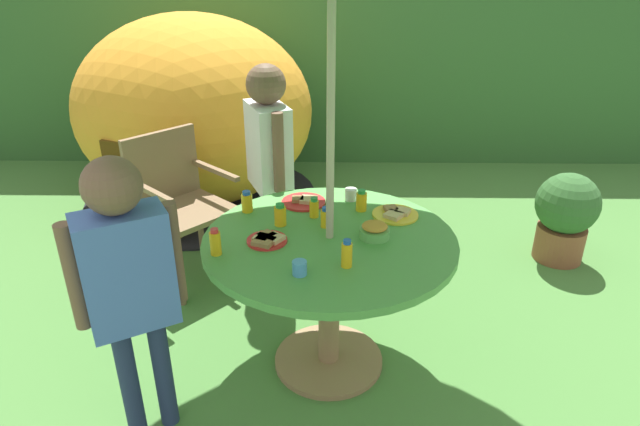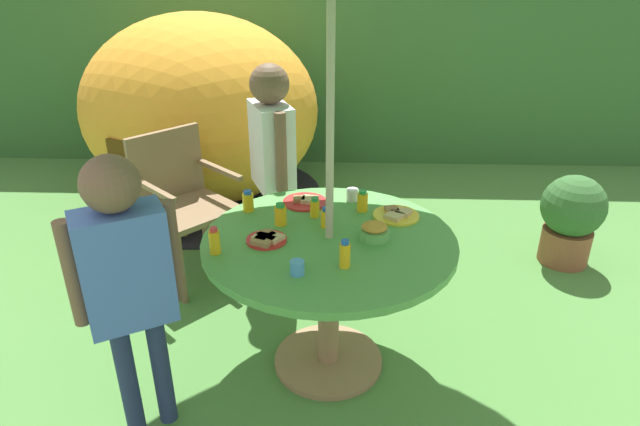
{
  "view_description": "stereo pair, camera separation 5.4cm",
  "coord_description": "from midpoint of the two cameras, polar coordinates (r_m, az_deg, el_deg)",
  "views": [
    {
      "loc": [
        -0.01,
        -2.23,
        1.94
      ],
      "look_at": [
        -0.05,
        0.09,
        0.83
      ],
      "focal_mm": 30.24,
      "sensor_mm": 36.0,
      "label": 1
    },
    {
      "loc": [
        0.04,
        -2.23,
        1.94
      ],
      "look_at": [
        -0.05,
        0.09,
        0.83
      ],
      "focal_mm": 30.24,
      "sensor_mm": 36.0,
      "label": 2
    }
  ],
  "objects": [
    {
      "name": "plate_mid_right",
      "position": [
        2.87,
        -2.26,
        1.24
      ],
      "size": [
        0.23,
        0.23,
        0.03
      ],
      "color": "red",
      "rests_on": "garden_table"
    },
    {
      "name": "juice_bottle_near_right",
      "position": [
        2.7,
        -1.2,
        0.53
      ],
      "size": [
        0.05,
        0.05,
        0.1
      ],
      "color": "yellow",
      "rests_on": "garden_table"
    },
    {
      "name": "dome_tent",
      "position": [
        4.68,
        -13.47,
        10.4
      ],
      "size": [
        2.44,
        2.44,
        1.55
      ],
      "rotation": [
        0.0,
        0.0,
        -0.25
      ],
      "color": "orange",
      "rests_on": "ground_plane"
    },
    {
      "name": "plate_far_right",
      "position": [
        2.75,
        7.42,
        -0.09
      ],
      "size": [
        0.23,
        0.23,
        0.03
      ],
      "color": "yellow",
      "rests_on": "garden_table"
    },
    {
      "name": "juice_bottle_back_edge",
      "position": [
        2.41,
        -11.65,
        -3.07
      ],
      "size": [
        0.05,
        0.05,
        0.13
      ],
      "color": "yellow",
      "rests_on": "garden_table"
    },
    {
      "name": "plate_mid_left",
      "position": [
        2.49,
        -6.26,
        -2.8
      ],
      "size": [
        0.19,
        0.19,
        0.03
      ],
      "color": "red",
      "rests_on": "garden_table"
    },
    {
      "name": "child_in_blue_shirt",
      "position": [
        2.25,
        -20.4,
        -5.75
      ],
      "size": [
        0.39,
        0.33,
        1.3
      ],
      "rotation": [
        0.0,
        0.0,
        0.51
      ],
      "color": "navy",
      "rests_on": "ground_plane"
    },
    {
      "name": "cup_near",
      "position": [
        2.23,
        -2.88,
        -5.83
      ],
      "size": [
        0.06,
        0.06,
        0.06
      ],
      "primitive_type": "cylinder",
      "color": "#4C99D8",
      "rests_on": "garden_table"
    },
    {
      "name": "cup_far",
      "position": [
        2.9,
        2.75,
        1.98
      ],
      "size": [
        0.06,
        0.06,
        0.07
      ],
      "primitive_type": "cylinder",
      "color": "white",
      "rests_on": "garden_table"
    },
    {
      "name": "wooden_chair",
      "position": [
        3.56,
        -15.31,
        1.66
      ],
      "size": [
        0.71,
        0.71,
        0.95
      ],
      "rotation": [
        0.0,
        0.0,
        0.82
      ],
      "color": "brown",
      "rests_on": "ground_plane"
    },
    {
      "name": "hedge_backdrop",
      "position": [
        5.74,
        0.72,
        14.45
      ],
      "size": [
        9.0,
        0.7,
        1.66
      ],
      "primitive_type": "cube",
      "color": "#33602D",
      "rests_on": "ground_plane"
    },
    {
      "name": "juice_bottle_center_back",
      "position": [
        2.63,
        -4.82,
        -0.23
      ],
      "size": [
        0.06,
        0.06,
        0.11
      ],
      "color": "yellow",
      "rests_on": "garden_table"
    },
    {
      "name": "child_in_white_shirt",
      "position": [
        3.32,
        -5.93,
        6.93
      ],
      "size": [
        0.32,
        0.44,
        1.39
      ],
      "rotation": [
        0.0,
        0.0,
        -1.18
      ],
      "color": "navy",
      "rests_on": "ground_plane"
    },
    {
      "name": "juice_bottle_center_front",
      "position": [
        2.6,
        0.0,
        -0.51
      ],
      "size": [
        0.05,
        0.05,
        0.1
      ],
      "color": "yellow",
      "rests_on": "garden_table"
    },
    {
      "name": "snack_bowl",
      "position": [
        2.52,
        5.19,
        -1.9
      ],
      "size": [
        0.14,
        0.14,
        0.08
      ],
      "color": "#66B259",
      "rests_on": "garden_table"
    },
    {
      "name": "potted_plant",
      "position": [
        4.03,
        24.18,
        -0.11
      ],
      "size": [
        0.42,
        0.42,
        0.64
      ],
      "color": "brown",
      "rests_on": "ground_plane"
    },
    {
      "name": "juice_bottle_near_left",
      "position": [
        2.78,
        3.85,
        1.28
      ],
      "size": [
        0.06,
        0.06,
        0.11
      ],
      "color": "yellow",
      "rests_on": "garden_table"
    },
    {
      "name": "juice_bottle_front_edge",
      "position": [
        2.79,
        -8.29,
        1.15
      ],
      "size": [
        0.06,
        0.06,
        0.11
      ],
      "color": "yellow",
      "rests_on": "garden_table"
    },
    {
      "name": "garden_table",
      "position": [
        2.61,
        0.4,
        -5.61
      ],
      "size": [
        1.2,
        1.2,
        0.75
      ],
      "color": "#93704C",
      "rests_on": "ground_plane"
    },
    {
      "name": "juice_bottle_far_left",
      "position": [
        2.27,
        2.17,
        -4.37
      ],
      "size": [
        0.05,
        0.05,
        0.13
      ],
      "color": "yellow",
      "rests_on": "garden_table"
    },
    {
      "name": "ground_plane",
      "position": [
        2.96,
        0.37,
        -15.6
      ],
      "size": [
        10.0,
        10.0,
        0.02
      ],
      "primitive_type": "cube",
      "color": "#477A38"
    }
  ]
}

